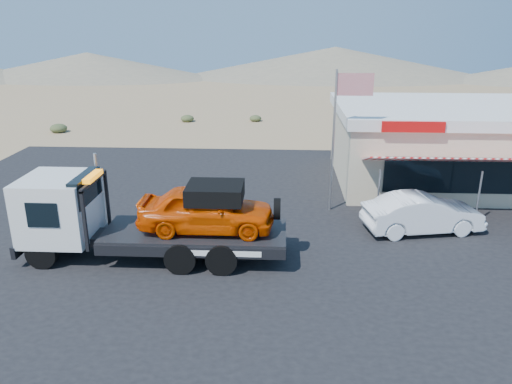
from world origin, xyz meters
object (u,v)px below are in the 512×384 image
(tow_truck, at_px, (146,214))
(jerky_store, at_px, (440,143))
(flagpole, at_px, (340,125))
(white_sedan, at_px, (423,213))

(tow_truck, bearing_deg, jerky_store, 36.79)
(tow_truck, xyz_separation_m, flagpole, (6.96, 4.89, 2.16))
(white_sedan, relative_size, flagpole, 0.76)
(white_sedan, height_order, flagpole, flagpole)
(white_sedan, bearing_deg, tow_truck, 93.97)
(jerky_store, bearing_deg, tow_truck, -143.21)
(white_sedan, xyz_separation_m, jerky_store, (2.44, 6.67, 1.22))
(flagpole, bearing_deg, tow_truck, -144.89)
(tow_truck, bearing_deg, flagpole, 35.11)
(white_sedan, bearing_deg, jerky_store, -31.09)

